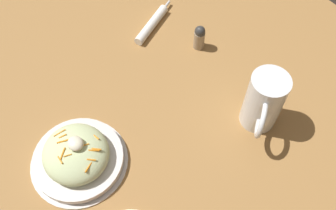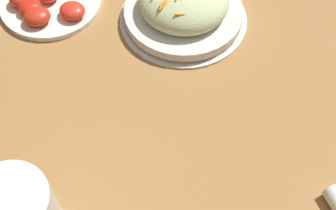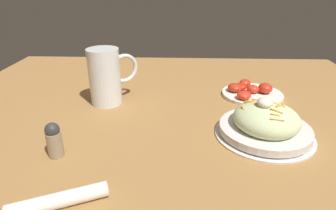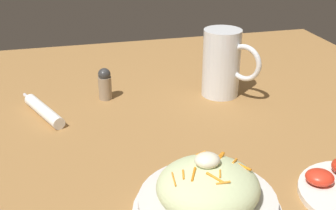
% 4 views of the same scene
% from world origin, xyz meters
% --- Properties ---
extents(ground_plane, '(1.43, 1.43, 0.00)m').
position_xyz_m(ground_plane, '(0.00, 0.00, 0.00)').
color(ground_plane, '#9E703D').
extents(salad_plate, '(0.24, 0.24, 0.10)m').
position_xyz_m(salad_plate, '(-0.00, -0.23, 0.03)').
color(salad_plate, silver).
rests_on(salad_plate, ground_plane).
extents(tomato_plate, '(0.19, 0.19, 0.04)m').
position_xyz_m(tomato_plate, '(0.26, -0.25, 0.01)').
color(tomato_plate, white).
rests_on(tomato_plate, ground_plane).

